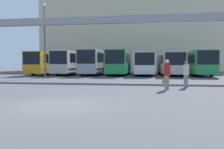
% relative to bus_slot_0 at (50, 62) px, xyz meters
% --- Properties ---
extents(ground_plane, '(200.00, 200.00, 0.00)m').
position_rel_bus_slot_0_xyz_m(ground_plane, '(10.39, -23.18, -1.81)').
color(ground_plane, '#47474C').
extents(building_backdrop, '(37.68, 12.00, 15.40)m').
position_rel_bus_slot_0_xyz_m(building_backdrop, '(10.39, 19.57, 5.89)').
color(building_backdrop, beige).
rests_on(building_backdrop, ground).
extents(overhead_gantry, '(28.56, 0.80, 6.41)m').
position_rel_bus_slot_0_xyz_m(overhead_gantry, '(10.39, -8.55, 3.59)').
color(overhead_gantry, gray).
rests_on(overhead_gantry, ground).
extents(bus_slot_0, '(2.48, 11.27, 3.15)m').
position_rel_bus_slot_0_xyz_m(bus_slot_0, '(0.00, 0.00, 0.00)').
color(bus_slot_0, orange).
rests_on(bus_slot_0, ground).
extents(bus_slot_1, '(2.45, 11.15, 3.23)m').
position_rel_bus_slot_0_xyz_m(bus_slot_1, '(3.46, -0.06, 0.05)').
color(bus_slot_1, beige).
rests_on(bus_slot_1, ground).
extents(bus_slot_2, '(2.49, 10.33, 3.34)m').
position_rel_bus_slot_0_xyz_m(bus_slot_2, '(6.93, -0.47, 0.11)').
color(bus_slot_2, '#999EA5').
rests_on(bus_slot_2, ground).
extents(bus_slot_3, '(2.56, 11.22, 3.29)m').
position_rel_bus_slot_0_xyz_m(bus_slot_3, '(10.39, -0.02, 0.08)').
color(bus_slot_3, '#268C4C').
rests_on(bus_slot_3, ground).
extents(bus_slot_4, '(2.51, 11.85, 2.98)m').
position_rel_bus_slot_0_xyz_m(bus_slot_4, '(13.86, 0.29, -0.09)').
color(bus_slot_4, silver).
rests_on(bus_slot_4, ground).
extents(bus_slot_5, '(2.56, 11.96, 2.97)m').
position_rel_bus_slot_0_xyz_m(bus_slot_5, '(17.32, 0.35, -0.10)').
color(bus_slot_5, beige).
rests_on(bus_slot_5, ground).
extents(bus_slot_6, '(2.51, 10.58, 3.14)m').
position_rel_bus_slot_0_xyz_m(bus_slot_6, '(20.79, -0.34, -0.00)').
color(bus_slot_6, '#268C4C').
rests_on(bus_slot_6, ground).
extents(pedestrian_mid_right, '(0.37, 0.37, 1.76)m').
position_rel_bus_slot_0_xyz_m(pedestrian_mid_right, '(16.51, -16.02, -0.88)').
color(pedestrian_mid_right, gray).
rests_on(pedestrian_mid_right, ground).
extents(pedestrian_near_left, '(0.38, 0.38, 1.82)m').
position_rel_bus_slot_0_xyz_m(pedestrian_near_left, '(15.12, -17.49, -0.85)').
color(pedestrian_near_left, gray).
rests_on(pedestrian_near_left, ground).
extents(traffic_cone, '(0.48, 0.48, 0.60)m').
position_rel_bus_slot_0_xyz_m(traffic_cone, '(15.46, -12.58, -1.51)').
color(traffic_cone, orange).
rests_on(traffic_cone, ground).
extents(lamp_post, '(0.36, 0.36, 8.17)m').
position_rel_bus_slot_0_xyz_m(lamp_post, '(2.95, -8.07, 2.63)').
color(lamp_post, '#595B60').
rests_on(lamp_post, ground).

